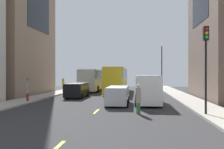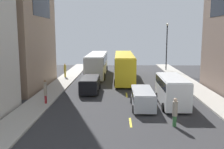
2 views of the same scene
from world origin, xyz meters
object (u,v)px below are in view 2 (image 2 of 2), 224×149
object	(u,v)px
delivery_van_white	(172,89)
pedestrian_crossing_near	(65,70)
pedestrian_waiting_curb	(175,111)
car_silver_0	(143,97)
streetcar_yellow	(124,64)
car_black_1	(90,84)
city_bus_white	(97,63)
pedestrian_crossing_mid	(45,91)

from	to	relation	value
delivery_van_white	pedestrian_crossing_near	size ratio (longest dim) A/B	2.99
pedestrian_waiting_curb	pedestrian_crossing_near	size ratio (longest dim) A/B	1.02
pedestrian_waiting_curb	car_silver_0	bearing A→B (deg)	10.32
streetcar_yellow	pedestrian_waiting_curb	world-z (taller)	streetcar_yellow
car_black_1	pedestrian_waiting_curb	bearing A→B (deg)	-56.11
pedestrian_waiting_curb	city_bus_white	bearing A→B (deg)	7.11
city_bus_white	delivery_van_white	distance (m)	18.13
pedestrian_waiting_curb	pedestrian_crossing_mid	world-z (taller)	pedestrian_crossing_mid
city_bus_white	pedestrian_waiting_curb	world-z (taller)	city_bus_white
car_black_1	pedestrian_waiting_curb	distance (m)	12.44
streetcar_yellow	pedestrian_crossing_mid	world-z (taller)	streetcar_yellow
streetcar_yellow	delivery_van_white	world-z (taller)	streetcar_yellow
car_silver_0	pedestrian_waiting_curb	world-z (taller)	pedestrian_waiting_curb
streetcar_yellow	city_bus_white	bearing A→B (deg)	140.64
car_silver_0	pedestrian_crossing_mid	distance (m)	8.63
delivery_van_white	pedestrian_crossing_mid	world-z (taller)	delivery_van_white
pedestrian_crossing_near	pedestrian_crossing_mid	bearing A→B (deg)	65.46
delivery_van_white	pedestrian_crossing_near	xyz separation A→B (m)	(-12.35, 13.95, -0.33)
city_bus_white	streetcar_yellow	distance (m)	5.19
car_silver_0	car_black_1	xyz separation A→B (m)	(-5.16, 5.78, 0.03)
pedestrian_waiting_curb	pedestrian_crossing_near	distance (m)	22.40
city_bus_white	delivery_van_white	world-z (taller)	city_bus_white
city_bus_white	pedestrian_crossing_mid	size ratio (longest dim) A/B	5.79
city_bus_white	pedestrian_crossing_near	xyz separation A→B (m)	(-4.43, -2.36, -0.82)
delivery_van_white	car_black_1	distance (m)	9.30
streetcar_yellow	pedestrian_crossing_near	size ratio (longest dim) A/B	6.80
city_bus_white	pedestrian_waiting_curb	xyz separation A→B (m)	(7.06, -21.59, -0.94)
pedestrian_crossing_mid	pedestrian_crossing_near	bearing A→B (deg)	-137.66
car_silver_0	pedestrian_crossing_near	size ratio (longest dim) A/B	2.43
delivery_van_white	pedestrian_crossing_near	world-z (taller)	delivery_van_white
streetcar_yellow	delivery_van_white	distance (m)	13.61
pedestrian_waiting_curb	pedestrian_crossing_near	bearing A→B (deg)	19.87
car_silver_0	pedestrian_crossing_mid	world-z (taller)	pedestrian_crossing_mid
city_bus_white	pedestrian_crossing_mid	distance (m)	16.78
streetcar_yellow	pedestrian_crossing_near	xyz separation A→B (m)	(-8.44, 0.93, -0.94)
streetcar_yellow	pedestrian_waiting_curb	distance (m)	18.58
streetcar_yellow	car_black_1	world-z (taller)	streetcar_yellow
city_bus_white	pedestrian_crossing_near	bearing A→B (deg)	-151.99
pedestrian_crossing_near	pedestrian_crossing_mid	size ratio (longest dim) A/B	0.91
streetcar_yellow	car_silver_0	xyz separation A→B (m)	(1.28, -13.76, -1.19)
car_silver_0	pedestrian_crossing_near	world-z (taller)	pedestrian_crossing_near
car_black_1	pedestrian_crossing_mid	bearing A→B (deg)	-123.56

